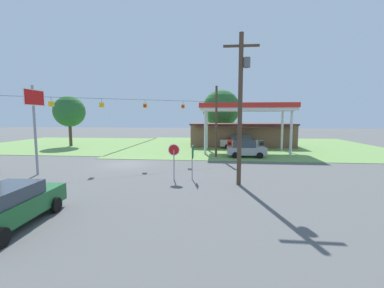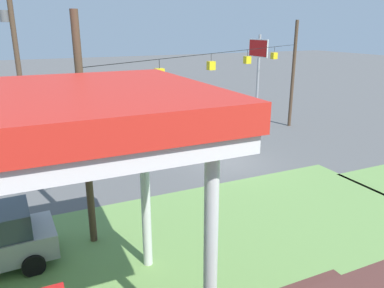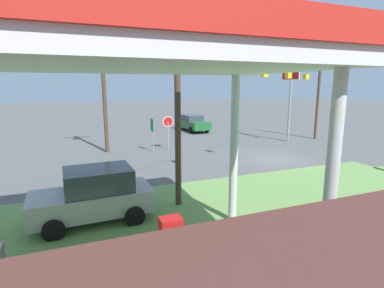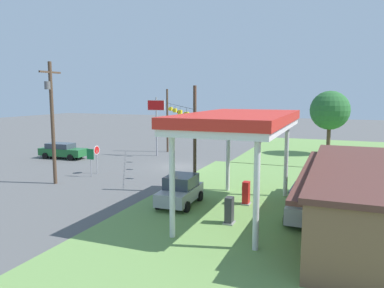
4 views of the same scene
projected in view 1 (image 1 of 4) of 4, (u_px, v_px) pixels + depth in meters
ground_plane at (126, 164)px, 23.73m from camera, size 160.00×160.00×0.00m
grass_verge_station_corner at (254, 146)px, 38.66m from camera, size 36.00×28.00×0.04m
grass_verge_opposite_corner at (65, 144)px, 41.18m from camera, size 24.00×24.00×0.04m
gas_station_canopy at (246, 108)px, 31.00m from camera, size 11.06×5.52×5.95m
gas_station_store at (241, 134)px, 38.66m from camera, size 15.03×7.06×3.40m
fuel_pump_near at (229, 146)px, 31.69m from camera, size 0.71×0.56×1.51m
fuel_pump_far at (261, 147)px, 31.30m from camera, size 0.71×0.56×1.51m
car_at_pumps_front at (246, 148)px, 27.66m from camera, size 4.14×2.24×1.89m
car_at_pumps_rear at (239, 141)px, 35.35m from camera, size 5.10×2.20×1.90m
car_on_crossroad at (7, 206)px, 10.04m from camera, size 2.33×5.28×1.68m
stop_sign_roadside at (174, 154)px, 17.64m from camera, size 0.80×0.08×2.50m
stop_sign_overhead at (34, 111)px, 18.94m from camera, size 0.22×2.14×6.66m
route_sign at (193, 155)px, 17.79m from camera, size 0.10×0.70×2.40m
utility_pole_main at (241, 102)px, 16.01m from camera, size 2.20×0.44×9.48m
signal_span_gantry at (124, 119)px, 23.28m from camera, size 16.76×10.24×7.62m
tree_behind_station at (221, 109)px, 45.30m from camera, size 6.55×6.55×9.11m
tree_west_verge at (69, 112)px, 37.73m from camera, size 4.50×4.50×7.41m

